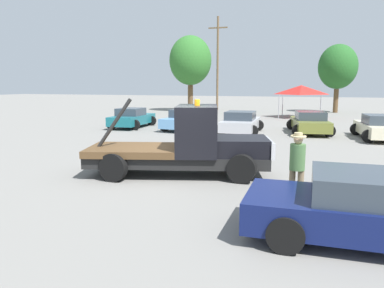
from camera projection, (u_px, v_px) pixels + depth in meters
The scene contains 14 objects.
ground_plane at pixel (178, 175), 12.36m from camera, with size 160.00×160.00×0.00m, color gray.
tow_truck at pixel (189, 146), 12.19m from camera, with size 6.23×3.50×2.51m.
foreground_car at pixel (383, 211), 6.90m from camera, with size 5.14×2.16×1.34m.
person_near_truck at pixel (297, 161), 9.35m from camera, with size 0.39×0.39×1.77m.
parked_car_teal at pixel (132, 118), 25.71m from camera, with size 2.51×4.39×1.34m.
parked_car_skyblue at pixel (187, 120), 24.51m from camera, with size 2.76×4.84×1.34m.
parked_car_silver at pixel (241, 123), 22.66m from camera, with size 2.58×4.54×1.34m.
parked_car_olive at pixel (310, 122), 22.71m from camera, with size 2.95×5.03×1.34m.
parked_car_cream at pixel (380, 127), 20.14m from camera, with size 2.80×4.64×1.34m.
canopy_tent_red at pixel (301, 90), 32.83m from camera, with size 3.47×3.47×2.86m.
tree_left at pixel (338, 67), 38.38m from camera, with size 3.92×3.92×6.99m.
tree_center at pixel (190, 61), 40.37m from camera, with size 4.54×4.54×8.12m.
traffic_cone at pixel (229, 152), 15.06m from camera, with size 0.40×0.40×0.55m.
utility_pole at pixel (218, 61), 42.57m from camera, with size 2.20×0.24×10.46m.
Camera 1 is at (4.30, -11.26, 2.96)m, focal length 35.00 mm.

